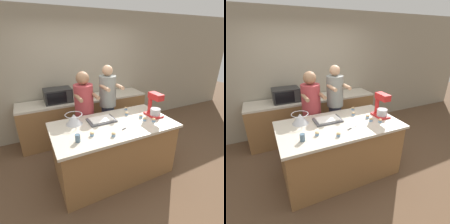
% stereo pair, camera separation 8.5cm
% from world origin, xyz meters
% --- Properties ---
extents(ground_plane, '(16.00, 16.00, 0.00)m').
position_xyz_m(ground_plane, '(0.00, 0.00, 0.00)').
color(ground_plane, brown).
extents(back_wall, '(10.00, 0.06, 2.70)m').
position_xyz_m(back_wall, '(0.00, 1.74, 1.35)').
color(back_wall, gray).
rests_on(back_wall, ground_plane).
extents(island_counter, '(1.88, 1.01, 0.91)m').
position_xyz_m(island_counter, '(0.00, 0.00, 0.45)').
color(island_counter, olive).
rests_on(island_counter, ground_plane).
extents(back_counter, '(2.80, 0.60, 0.91)m').
position_xyz_m(back_counter, '(0.00, 1.39, 0.46)').
color(back_counter, olive).
rests_on(back_counter, ground_plane).
extents(person_left, '(0.35, 0.51, 1.62)m').
position_xyz_m(person_left, '(-0.24, 0.69, 0.85)').
color(person_left, '#33384C').
rests_on(person_left, ground_plane).
extents(person_right, '(0.33, 0.50, 1.69)m').
position_xyz_m(person_right, '(0.23, 0.69, 0.90)').
color(person_right, '#33384C').
rests_on(person_right, ground_plane).
extents(stand_mixer, '(0.20, 0.30, 0.40)m').
position_xyz_m(stand_mixer, '(0.75, -0.02, 1.08)').
color(stand_mixer, red).
rests_on(stand_mixer, island_counter).
extents(mixing_bowl, '(0.26, 0.26, 0.16)m').
position_xyz_m(mixing_bowl, '(-0.54, 0.27, 0.99)').
color(mixing_bowl, '#BCBCC1').
rests_on(mixing_bowl, island_counter).
extents(baking_tray, '(0.43, 0.30, 0.04)m').
position_xyz_m(baking_tray, '(-0.13, 0.18, 0.92)').
color(baking_tray, '#4C4C51').
rests_on(baking_tray, island_counter).
extents(microwave_oven, '(0.54, 0.38, 0.28)m').
position_xyz_m(microwave_oven, '(-0.57, 1.39, 1.05)').
color(microwave_oven, black).
rests_on(microwave_oven, back_counter).
extents(drinking_glass, '(0.07, 0.07, 0.10)m').
position_xyz_m(drinking_glass, '(-0.63, -0.24, 0.96)').
color(drinking_glass, slate).
rests_on(drinking_glass, island_counter).
extents(knife, '(0.21, 0.10, 0.01)m').
position_xyz_m(knife, '(0.11, -0.20, 0.91)').
color(knife, '#BCBCC1').
rests_on(knife, island_counter).
extents(cupcake_0, '(0.06, 0.06, 0.06)m').
position_xyz_m(cupcake_0, '(0.46, 0.41, 0.94)').
color(cupcake_0, '#759EC6').
rests_on(cupcake_0, island_counter).
extents(cupcake_1, '(0.06, 0.06, 0.06)m').
position_xyz_m(cupcake_1, '(0.36, 0.20, 0.94)').
color(cupcake_1, '#759EC6').
rests_on(cupcake_1, island_counter).
extents(cupcake_2, '(0.06, 0.06, 0.06)m').
position_xyz_m(cupcake_2, '(0.50, -0.12, 0.94)').
color(cupcake_2, '#759EC6').
rests_on(cupcake_2, island_counter).
extents(cupcake_3, '(0.06, 0.06, 0.06)m').
position_xyz_m(cupcake_3, '(0.51, 0.00, 0.94)').
color(cupcake_3, '#759EC6').
rests_on(cupcake_3, island_counter).
extents(cupcake_4, '(0.06, 0.06, 0.06)m').
position_xyz_m(cupcake_4, '(0.61, -0.21, 0.94)').
color(cupcake_4, '#759EC6').
rests_on(cupcake_4, island_counter).
extents(cupcake_5, '(0.06, 0.06, 0.06)m').
position_xyz_m(cupcake_5, '(-0.16, -0.33, 0.94)').
color(cupcake_5, '#759EC6').
rests_on(cupcake_5, island_counter).
extents(cupcake_6, '(0.06, 0.06, 0.06)m').
position_xyz_m(cupcake_6, '(-0.42, -0.19, 0.94)').
color(cupcake_6, '#759EC6').
rests_on(cupcake_6, island_counter).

